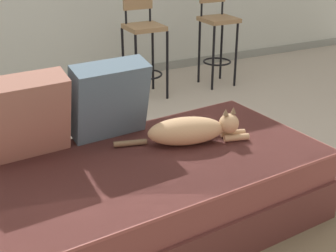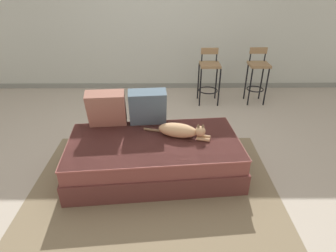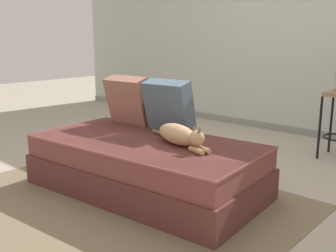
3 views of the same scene
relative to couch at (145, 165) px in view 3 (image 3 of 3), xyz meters
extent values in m
plane|color=#A89E8E|center=(0.00, 0.40, -0.21)|extent=(16.00, 16.00, 0.00)
cube|color=#B7BCB2|center=(0.00, 2.65, 1.09)|extent=(8.00, 0.10, 2.60)
cube|color=gray|center=(0.00, 2.60, -0.17)|extent=(8.00, 0.02, 0.09)
cube|color=#75664C|center=(0.00, -0.30, -0.21)|extent=(2.53, 2.03, 0.01)
cube|color=brown|center=(0.00, 0.00, -0.09)|extent=(1.91, 1.09, 0.24)
cube|color=brown|center=(0.00, 0.00, 0.12)|extent=(1.86, 1.05, 0.17)
cube|color=brown|center=(0.00, 0.00, 0.20)|extent=(1.87, 1.06, 0.02)
cube|color=#936051|center=(-0.53, 0.32, 0.43)|extent=(0.44, 0.29, 0.44)
cube|color=#4C6070|center=(-0.08, 0.36, 0.42)|extent=(0.44, 0.28, 0.44)
ellipsoid|color=tan|center=(0.25, 0.09, 0.28)|extent=(0.45, 0.27, 0.15)
sphere|color=tan|center=(0.49, 0.03, 0.30)|extent=(0.11, 0.11, 0.11)
cone|color=brown|center=(0.46, 0.03, 0.37)|extent=(0.03, 0.03, 0.04)
cone|color=brown|center=(0.51, 0.03, 0.37)|extent=(0.03, 0.03, 0.04)
cylinder|color=tan|center=(0.52, -0.01, 0.23)|extent=(0.14, 0.07, 0.04)
cylinder|color=tan|center=(0.53, 0.05, 0.23)|extent=(0.14, 0.07, 0.04)
cylinder|color=brown|center=(-0.03, 0.19, 0.22)|extent=(0.18, 0.07, 0.03)
cylinder|color=black|center=(0.69, 1.76, 0.11)|extent=(0.02, 0.02, 0.63)
cylinder|color=black|center=(0.69, 2.07, 0.11)|extent=(0.02, 0.02, 0.63)
camera|label=1|loc=(-0.88, -1.91, 1.32)|focal=50.00mm
camera|label=2|loc=(0.13, -2.51, 1.77)|focal=30.00mm
camera|label=3|loc=(2.12, -2.08, 0.99)|focal=42.00mm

